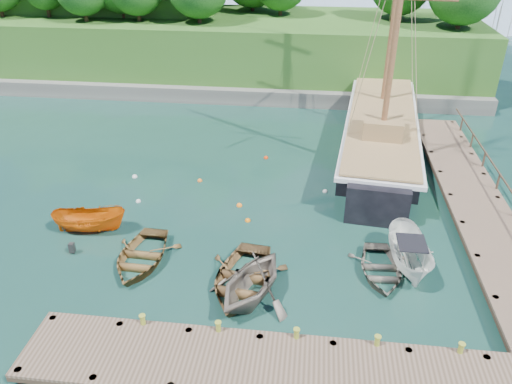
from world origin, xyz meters
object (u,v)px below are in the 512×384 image
Objects in this scene: rowboat_3 at (380,274)px; schooner at (380,136)px; cabin_boat_white at (407,268)px; motorboat_orange at (92,231)px; rowboat_1 at (251,298)px; rowboat_2 at (242,286)px; rowboat_0 at (141,262)px.

schooner is at bearing 82.88° from rowboat_3.
motorboat_orange is at bearing 172.53° from cabin_boat_white.
rowboat_1 is 0.96m from rowboat_2.
cabin_boat_white is (7.61, 2.26, 0.00)m from rowboat_2.
schooner is (7.45, 15.74, 1.07)m from rowboat_2.
rowboat_0 is 0.98× the size of cabin_boat_white.
rowboat_1 is 1.12× the size of rowboat_3.
rowboat_2 is (5.05, -1.15, 0.00)m from rowboat_0.
cabin_boat_white is 13.53m from schooner.
motorboat_orange reaches higher than rowboat_0.
rowboat_0 is 19.24m from schooner.
motorboat_orange is (-3.47, 2.27, 0.00)m from rowboat_0.
motorboat_orange is (-9.06, 4.19, 0.00)m from rowboat_1.
rowboat_2 reaches higher than rowboat_3.
rowboat_2 is 9.17m from motorboat_orange.
schooner is (12.49, 14.59, 1.07)m from rowboat_0.
rowboat_0 is 5.17m from rowboat_2.
rowboat_0 is 1.14× the size of rowboat_3.
rowboat_1 is 9.99m from motorboat_orange.
rowboat_1 reaches higher than cabin_boat_white.
schooner is at bearing 51.49° from rowboat_0.
rowboat_1 is 1.13× the size of motorboat_orange.
schooner is at bearing -59.25° from motorboat_orange.
rowboat_2 is at bearing -10.74° from rowboat_0.
rowboat_0 is 4.14m from motorboat_orange.
rowboat_1 reaches higher than rowboat_2.
schooner reaches higher than rowboat_0.
motorboat_orange is at bearing -136.17° from schooner.
rowboat_2 is at bearing -167.83° from rowboat_3.
rowboat_1 is 17.94m from schooner.
rowboat_2 is 6.47m from rowboat_3.
rowboat_2 is (-0.55, 0.78, 0.00)m from rowboat_1.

